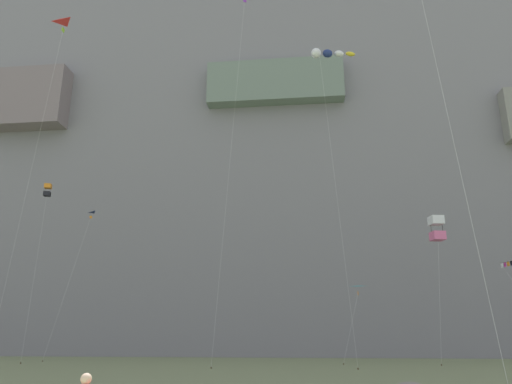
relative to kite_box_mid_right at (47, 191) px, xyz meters
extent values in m
cube|color=gray|center=(23.03, 18.81, 17.95)|extent=(180.00, 21.39, 68.80)
cube|color=slate|center=(-8.12, 7.71, 14.44)|extent=(9.88, 4.37, 7.84)
cube|color=slate|center=(23.03, 7.96, 15.09)|extent=(16.35, 3.31, 5.38)
sphere|color=beige|center=(22.11, -35.34, -14.94)|extent=(0.21, 0.21, 0.21)
cylinder|color=black|center=(44.82, 1.53, -7.67)|extent=(0.68, 3.52, 0.02)
cube|color=white|center=(44.53, 3.04, -7.89)|extent=(0.11, 0.36, 0.40)
cube|color=#CC3399|center=(44.63, 2.54, -7.89)|extent=(0.11, 0.36, 0.40)
cube|color=orange|center=(44.72, 2.03, -7.89)|extent=(0.12, 0.36, 0.40)
cube|color=black|center=(44.82, 1.53, -7.89)|extent=(0.12, 0.36, 0.40)
cube|color=orange|center=(-0.01, 0.03, 0.50)|extent=(0.80, 0.80, 0.45)
cube|color=black|center=(-0.01, 0.03, -0.33)|extent=(0.80, 0.80, 0.45)
cylinder|color=black|center=(0.28, 0.03, 0.09)|extent=(0.02, 0.02, 1.22)
cylinder|color=black|center=(-0.30, 0.03, 0.09)|extent=(0.02, 0.02, 1.22)
cylinder|color=silver|center=(1.32, -2.59, -8.44)|extent=(2.69, 5.25, 15.78)
cylinder|color=#4C3823|center=(2.66, -5.21, -16.39)|extent=(0.08, 0.08, 0.12)
pyramid|color=teal|center=(30.79, 1.09, -10.32)|extent=(1.47, 1.13, 0.16)
cube|color=orange|center=(30.88, 1.52, -10.46)|extent=(0.12, 0.35, 0.39)
cylinder|color=silver|center=(29.90, -1.02, -13.39)|extent=(1.96, 5.08, 5.87)
cylinder|color=#4C3823|center=(28.93, -3.55, -16.39)|extent=(0.08, 0.08, 0.12)
cube|color=purple|center=(21.05, -5.79, 16.79)|extent=(0.37, 0.31, 0.47)
cylinder|color=silver|center=(20.19, -7.46, 0.23)|extent=(1.75, 3.35, 33.11)
cylinder|color=#4C3823|center=(19.32, -9.13, -16.39)|extent=(0.08, 0.08, 0.12)
pyramid|color=navy|center=(4.43, 0.28, -2.70)|extent=(1.06, 1.22, 0.16)
cube|color=orange|center=(4.73, 0.43, -2.79)|extent=(0.27, 0.16, 0.31)
cylinder|color=silver|center=(3.78, -0.85, -9.56)|extent=(1.92, 2.58, 13.54)
cylinder|color=#4C3823|center=(2.83, -2.13, -16.39)|extent=(0.08, 0.08, 0.12)
pyramid|color=red|center=(4.18, -7.27, 13.53)|extent=(1.71, 1.29, 0.22)
cube|color=#8CCC33|center=(4.09, -7.78, 13.38)|extent=(0.13, 0.43, 0.47)
cylinder|color=silver|center=(3.52, -8.87, -1.47)|extent=(1.16, 2.20, 29.71)
ellipsoid|color=white|center=(27.63, -6.77, 9.89)|extent=(1.15, 1.11, 0.95)
ellipsoid|color=navy|center=(28.66, -6.49, 9.97)|extent=(1.09, 0.95, 0.79)
ellipsoid|color=white|center=(29.69, -6.21, 10.05)|extent=(1.04, 0.79, 0.63)
ellipsoid|color=yellow|center=(30.72, -5.93, 10.13)|extent=(0.98, 0.63, 0.46)
cylinder|color=silver|center=(28.74, -7.87, -3.32)|extent=(1.63, 2.38, 26.02)
cylinder|color=#4C3823|center=(29.55, -9.05, -16.39)|extent=(0.08, 0.08, 0.12)
cylinder|color=silver|center=(32.56, -24.13, -1.69)|extent=(1.43, 3.28, 29.28)
cube|color=white|center=(37.72, -1.70, -4.46)|extent=(1.28, 1.28, 0.76)
cube|color=pink|center=(37.72, -1.70, -5.86)|extent=(1.28, 1.28, 0.76)
cylinder|color=black|center=(38.21, -1.70, -5.16)|extent=(0.04, 0.04, 2.05)
cylinder|color=black|center=(37.23, -1.70, -5.16)|extent=(0.04, 0.04, 2.05)
cylinder|color=silver|center=(37.04, -2.82, -11.28)|extent=(1.36, 2.26, 10.09)
cylinder|color=#4C3823|center=(36.37, -3.95, -16.39)|extent=(0.08, 0.08, 0.12)
camera|label=1|loc=(26.39, -44.74, -14.13)|focal=33.86mm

